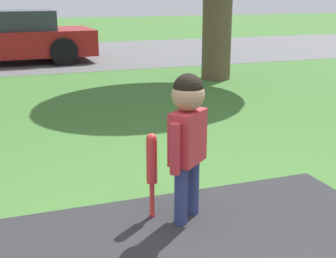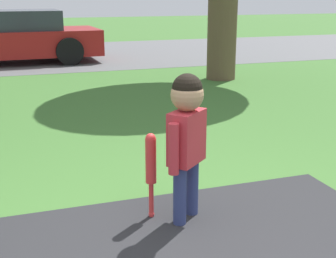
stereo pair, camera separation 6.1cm
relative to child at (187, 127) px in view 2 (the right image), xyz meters
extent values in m
cube|color=#59595B|center=(-0.10, 9.79, -0.69)|extent=(40.00, 6.00, 0.01)
cylinder|color=navy|center=(-0.07, -0.06, -0.47)|extent=(0.09, 0.09, 0.43)
cylinder|color=navy|center=(0.07, 0.06, -0.47)|extent=(0.09, 0.09, 0.43)
cube|color=#BF2D38|center=(0.00, 0.00, -0.07)|extent=(0.33, 0.31, 0.37)
cylinder|color=#BF2D38|center=(-0.14, -0.12, -0.10)|extent=(0.07, 0.07, 0.35)
cylinder|color=#BF2D38|center=(0.14, 0.12, -0.10)|extent=(0.07, 0.07, 0.35)
sphere|color=tan|center=(0.00, 0.00, 0.23)|extent=(0.23, 0.23, 0.23)
sphere|color=black|center=(0.00, 0.00, 0.27)|extent=(0.21, 0.21, 0.21)
sphere|color=red|center=(-0.23, 0.11, -0.67)|extent=(0.04, 0.04, 0.04)
cylinder|color=red|center=(-0.23, 0.11, -0.56)|extent=(0.04, 0.04, 0.27)
cylinder|color=red|center=(-0.23, 0.11, -0.25)|extent=(0.08, 0.08, 0.33)
sphere|color=red|center=(-0.23, 0.11, -0.09)|extent=(0.07, 0.07, 0.07)
cube|color=maroon|center=(-1.12, 8.75, -0.23)|extent=(4.27, 1.86, 0.59)
cube|color=#2D333D|center=(-0.91, 8.75, 0.29)|extent=(2.07, 1.60, 0.44)
cylinder|color=black|center=(0.21, 7.89, -0.38)|extent=(0.63, 0.19, 0.62)
cylinder|color=black|center=(0.17, 9.67, -0.38)|extent=(0.63, 0.19, 0.62)
camera|label=1|loc=(-1.18, -2.86, 0.89)|focal=50.00mm
camera|label=2|loc=(-1.12, -2.88, 0.89)|focal=50.00mm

